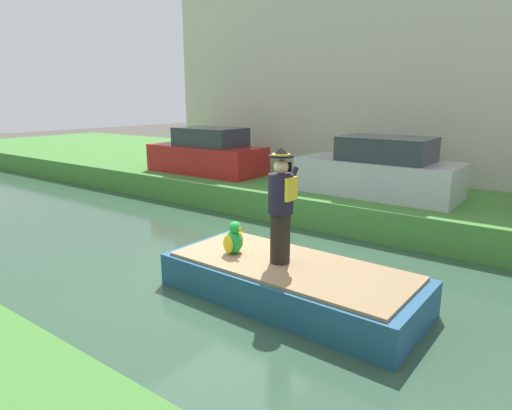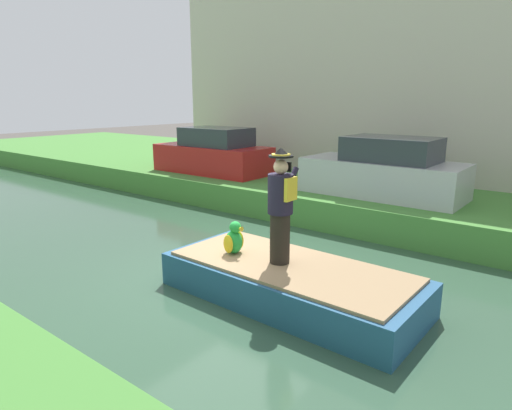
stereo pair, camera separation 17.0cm
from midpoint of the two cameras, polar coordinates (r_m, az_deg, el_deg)
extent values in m
plane|color=#4C4742|center=(8.25, -5.17, -9.93)|extent=(80.00, 80.00, 0.00)
cube|color=#33513D|center=(8.23, -5.18, -9.61)|extent=(7.13, 48.00, 0.10)
cube|color=#478438|center=(15.31, 16.52, 2.29)|extent=(9.97, 48.00, 0.86)
cube|color=#23517A|center=(7.26, 3.77, -10.01)|extent=(1.90, 4.24, 0.56)
cube|color=#997A56|center=(7.15, 3.81, -7.77)|extent=(1.75, 3.90, 0.05)
cylinder|color=black|center=(7.06, 2.45, -4.26)|extent=(0.32, 0.32, 0.82)
cylinder|color=black|center=(6.88, 2.51, 1.46)|extent=(0.40, 0.40, 0.62)
cube|color=gold|center=(6.75, 3.86, 2.08)|extent=(0.28, 0.06, 0.36)
sphere|color=#DBA884|center=(6.80, 2.55, 4.96)|extent=(0.23, 0.23, 0.23)
cylinder|color=black|center=(6.78, 2.56, 6.34)|extent=(0.38, 0.38, 0.03)
cone|color=black|center=(6.77, 2.57, 6.92)|extent=(0.26, 0.26, 0.12)
cylinder|color=gold|center=(6.77, 2.57, 6.55)|extent=(0.29, 0.29, 0.02)
cylinder|color=black|center=(7.00, 3.81, 3.16)|extent=(0.38, 0.09, 0.43)
cube|color=black|center=(6.88, 3.57, 4.96)|extent=(0.03, 0.08, 0.15)
ellipsoid|color=green|center=(7.53, -3.60, -4.81)|extent=(0.26, 0.32, 0.40)
sphere|color=green|center=(7.42, -3.39, -2.90)|extent=(0.20, 0.20, 0.20)
cone|color=yellow|center=(7.37, -2.79, -3.10)|extent=(0.09, 0.09, 0.09)
ellipsoid|color=yellow|center=(7.43, -4.30, -5.08)|extent=(0.08, 0.20, 0.32)
ellipsoid|color=yellow|center=(7.63, -2.92, -4.55)|extent=(0.08, 0.20, 0.32)
cube|color=#B7B7BC|center=(11.74, 14.96, 3.45)|extent=(1.76, 4.03, 0.90)
cube|color=#2D333D|center=(11.57, 16.11, 6.99)|extent=(1.48, 2.22, 0.60)
cube|color=red|center=(14.94, -6.74, 5.91)|extent=(1.74, 4.02, 0.90)
cube|color=#2D333D|center=(14.72, -6.25, 8.75)|extent=(1.47, 2.21, 0.60)
cube|color=beige|center=(16.32, 21.44, 15.97)|extent=(5.06, 17.92, 6.71)
camera|label=1|loc=(0.08, -90.68, -0.17)|focal=30.96mm
camera|label=2|loc=(0.08, 89.32, 0.17)|focal=30.96mm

